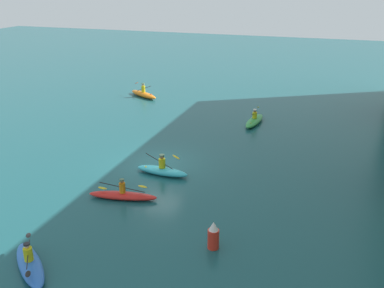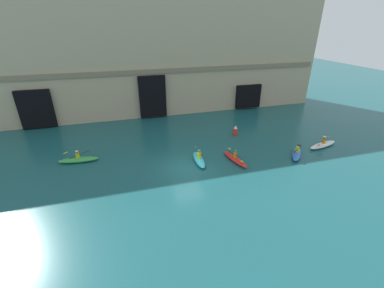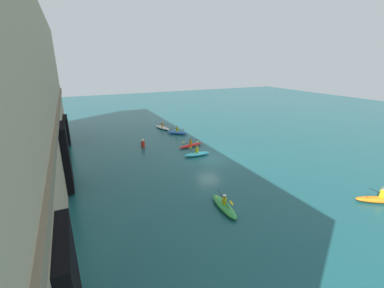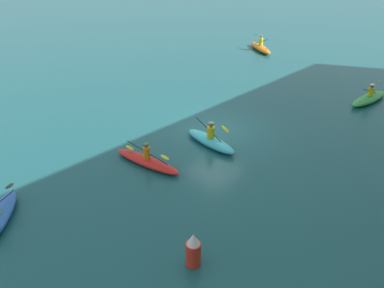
{
  "view_description": "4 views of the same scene",
  "coord_description": "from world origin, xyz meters",
  "px_view_note": "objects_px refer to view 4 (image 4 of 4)",
  "views": [
    {
      "loc": [
        20.5,
        9.22,
        9.9
      ],
      "look_at": [
        -0.18,
        2.02,
        1.4
      ],
      "focal_mm": 40.0,
      "sensor_mm": 36.0,
      "label": 1
    },
    {
      "loc": [
        -4.82,
        -18.09,
        11.3
      ],
      "look_at": [
        0.57,
        0.69,
        1.9
      ],
      "focal_mm": 24.0,
      "sensor_mm": 36.0,
      "label": 2
    },
    {
      "loc": [
        -22.33,
        12.59,
        10.0
      ],
      "look_at": [
        0.04,
        1.97,
        1.9
      ],
      "focal_mm": 24.0,
      "sensor_mm": 36.0,
      "label": 3
    },
    {
      "loc": [
        12.37,
        10.97,
        8.64
      ],
      "look_at": [
        3.02,
        1.4,
        1.0
      ],
      "focal_mm": 35.0,
      "sensor_mm": 36.0,
      "label": 4
    }
  ],
  "objects_px": {
    "kayak_orange": "(260,47)",
    "marker_buoy": "(193,250)",
    "kayak_red": "(147,161)",
    "kayak_green": "(369,98)",
    "kayak_cyan": "(211,140)"
  },
  "relations": [
    {
      "from": "kayak_orange",
      "to": "kayak_red",
      "type": "xyz_separation_m",
      "value": [
        17.62,
        7.21,
        -0.05
      ]
    },
    {
      "from": "kayak_green",
      "to": "kayak_red",
      "type": "bearing_deg",
      "value": 169.87
    },
    {
      "from": "kayak_cyan",
      "to": "marker_buoy",
      "type": "height_order",
      "value": "kayak_cyan"
    },
    {
      "from": "kayak_cyan",
      "to": "marker_buoy",
      "type": "relative_size",
      "value": 2.55
    },
    {
      "from": "kayak_orange",
      "to": "kayak_red",
      "type": "height_order",
      "value": "kayak_orange"
    },
    {
      "from": "kayak_orange",
      "to": "marker_buoy",
      "type": "relative_size",
      "value": 2.97
    },
    {
      "from": "kayak_red",
      "to": "kayak_cyan",
      "type": "bearing_deg",
      "value": 65.86
    },
    {
      "from": "marker_buoy",
      "to": "kayak_red",
      "type": "bearing_deg",
      "value": -114.75
    },
    {
      "from": "kayak_orange",
      "to": "kayak_green",
      "type": "bearing_deg",
      "value": 8.79
    },
    {
      "from": "kayak_red",
      "to": "kayak_green",
      "type": "relative_size",
      "value": 1.0
    },
    {
      "from": "kayak_green",
      "to": "marker_buoy",
      "type": "distance_m",
      "value": 15.9
    },
    {
      "from": "kayak_orange",
      "to": "kayak_red",
      "type": "distance_m",
      "value": 19.04
    },
    {
      "from": "kayak_red",
      "to": "kayak_green",
      "type": "distance_m",
      "value": 13.9
    },
    {
      "from": "kayak_orange",
      "to": "kayak_cyan",
      "type": "xyz_separation_m",
      "value": [
        14.47,
        7.93,
        -0.01
      ]
    },
    {
      "from": "kayak_red",
      "to": "kayak_green",
      "type": "xyz_separation_m",
      "value": [
        -13.4,
        3.67,
        0.03
      ]
    }
  ]
}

